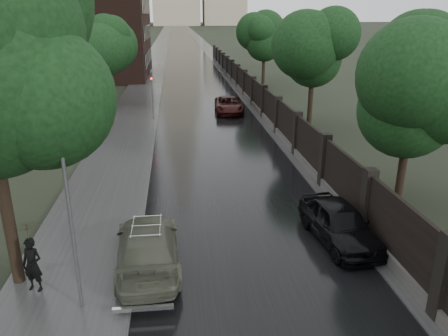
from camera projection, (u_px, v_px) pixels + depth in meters
ground at (276, 331)px, 11.81m from camera, size 800.00×800.00×0.00m
road at (179, 32)px, 189.66m from camera, size 8.00×420.00×0.02m
sidewalk_left at (165, 32)px, 189.01m from camera, size 4.00×420.00×0.16m
verge_right at (192, 32)px, 190.22m from camera, size 3.00×420.00×0.08m
fence_right at (250, 91)px, 41.92m from camera, size 0.45×75.72×2.70m
tree_left_far at (109, 48)px, 37.30m from camera, size 4.25×4.25×7.39m
tree_right_a at (413, 93)px, 18.41m from camera, size 4.08×4.08×7.01m
tree_right_b at (313, 59)px, 31.52m from camera, size 4.08×4.08×7.01m
tree_right_c at (264, 43)px, 48.37m from camera, size 4.08×4.08×7.01m
lamp_post at (72, 228)px, 11.76m from camera, size 0.25×0.12×5.11m
traffic_light at (152, 91)px, 33.95m from camera, size 0.16×0.32×4.00m
volga_sedan at (148, 246)px, 14.63m from camera, size 2.34×5.19×1.48m
car_right_near at (339, 223)px, 16.21m from camera, size 2.28×4.64×1.52m
car_right_far at (229, 105)px, 37.28m from camera, size 2.51×5.05×1.37m
pedestrian_umbrella at (28, 237)px, 12.73m from camera, size 1.28×1.29×2.70m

